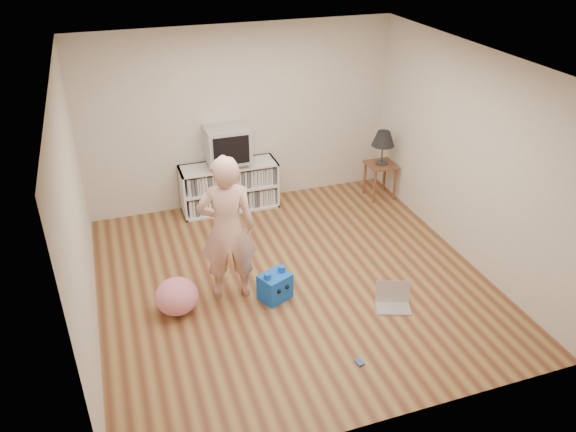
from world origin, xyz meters
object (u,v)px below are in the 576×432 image
at_px(crt_tv, 227,144).
at_px(laptop, 393,300).
at_px(side_table, 380,172).
at_px(table_lamp, 383,139).
at_px(media_unit, 229,186).
at_px(plush_blue, 275,286).
at_px(plush_pink, 177,296).
at_px(person, 227,229).
at_px(dvd_deck, 228,163).

relative_size(crt_tv, laptop, 1.31).
distance_m(side_table, table_lamp, 0.53).
relative_size(media_unit, side_table, 2.55).
height_order(plush_blue, plush_pink, plush_pink).
bearing_deg(person, plush_pink, 20.87).
bearing_deg(person, side_table, -139.33).
height_order(table_lamp, laptop, table_lamp).
bearing_deg(plush_blue, laptop, -48.56).
height_order(crt_tv, laptop, crt_tv).
height_order(dvd_deck, laptop, dvd_deck).
xyz_separation_m(media_unit, table_lamp, (2.26, -0.39, 0.59)).
relative_size(dvd_deck, person, 0.26).
bearing_deg(crt_tv, table_lamp, -9.22).
bearing_deg(person, crt_tv, -94.19).
bearing_deg(plush_pink, laptop, -16.16).
distance_m(crt_tv, plush_pink, 2.58).
xyz_separation_m(table_lamp, plush_blue, (-2.29, -1.92, -0.78)).
distance_m(dvd_deck, crt_tv, 0.29).
bearing_deg(media_unit, laptop, -67.46).
bearing_deg(plush_pink, table_lamp, 28.04).
relative_size(person, laptop, 3.79).
bearing_deg(dvd_deck, table_lamp, -9.31).
distance_m(laptop, plush_pink, 2.41).
xyz_separation_m(dvd_deck, person, (-0.49, -2.04, 0.13)).
height_order(person, plush_pink, person).
bearing_deg(dvd_deck, laptop, -67.35).
bearing_deg(media_unit, plush_pink, -117.21).
bearing_deg(laptop, plush_blue, 175.71).
height_order(media_unit, plush_pink, media_unit).
bearing_deg(side_table, laptop, -113.47).
relative_size(dvd_deck, laptop, 0.98).
bearing_deg(plush_blue, side_table, 15.75).
relative_size(side_table, plush_pink, 1.16).
height_order(crt_tv, side_table, crt_tv).
xyz_separation_m(media_unit, laptop, (1.19, -2.86, -0.28)).
bearing_deg(person, laptop, 163.90).
bearing_deg(laptop, plush_pink, -176.14).
xyz_separation_m(media_unit, crt_tv, (-0.00, -0.02, 0.67)).
relative_size(side_table, table_lamp, 1.07).
distance_m(crt_tv, plush_blue, 2.44).
height_order(side_table, person, person).
distance_m(media_unit, laptop, 3.11).
distance_m(plush_blue, plush_pink, 1.10).
bearing_deg(plush_pink, plush_blue, -6.25).
relative_size(crt_tv, plush_pink, 1.26).
distance_m(crt_tv, table_lamp, 2.29).
xyz_separation_m(dvd_deck, laptop, (1.19, -2.84, -0.66)).
bearing_deg(plush_pink, side_table, 28.04).
height_order(side_table, table_lamp, table_lamp).
height_order(person, plush_blue, person).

